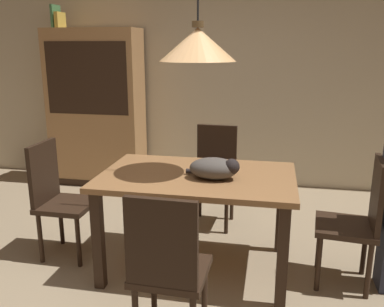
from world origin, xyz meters
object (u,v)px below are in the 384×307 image
(cat_sleeping, at_px, (215,168))
(pendant_lamp, at_px, (198,44))
(chair_left_side, at_px, (57,195))
(book_green_slim, at_px, (56,17))
(hutch_bookcase, at_px, (97,111))
(chair_right_side, at_px, (358,217))
(chair_near_front, at_px, (167,265))
(book_yellow_short, at_px, (60,20))
(chair_far_back, at_px, (215,171))
(dining_table, at_px, (197,187))

(cat_sleeping, height_order, pendant_lamp, pendant_lamp)
(chair_left_side, distance_m, cat_sleeping, 1.31)
(pendant_lamp, xyz_separation_m, book_green_slim, (-2.01, 1.80, 0.32))
(cat_sleeping, relative_size, pendant_lamp, 0.30)
(cat_sleeping, xyz_separation_m, hutch_bookcase, (-1.71, 1.88, 0.06))
(chair_right_side, height_order, hutch_bookcase, hutch_bookcase)
(chair_right_side, height_order, chair_near_front, same)
(cat_sleeping, xyz_separation_m, pendant_lamp, (-0.14, 0.08, 0.84))
(pendant_lamp, relative_size, book_yellow_short, 6.50)
(cat_sleeping, bearing_deg, chair_near_front, -100.12)
(chair_left_side, bearing_deg, hutch_bookcase, 103.76)
(chair_near_front, height_order, cat_sleeping, chair_near_front)
(chair_far_back, bearing_deg, book_yellow_short, 154.69)
(cat_sleeping, bearing_deg, chair_left_side, 176.44)
(hutch_bookcase, bearing_deg, chair_far_back, -30.44)
(dining_table, relative_size, pendant_lamp, 1.08)
(book_yellow_short, bearing_deg, chair_right_side, -30.46)
(chair_left_side, bearing_deg, chair_right_side, -0.23)
(chair_left_side, height_order, book_yellow_short, book_yellow_short)
(chair_left_side, bearing_deg, book_green_slim, 115.93)
(chair_left_side, relative_size, cat_sleeping, 2.38)
(dining_table, xyz_separation_m, chair_far_back, (0.00, 0.88, -0.14))
(pendant_lamp, height_order, book_green_slim, pendant_lamp)
(cat_sleeping, bearing_deg, pendant_lamp, 150.84)
(chair_near_front, bearing_deg, book_green_slim, 126.75)
(chair_left_side, xyz_separation_m, book_yellow_short, (-0.83, 1.80, 1.43))
(pendant_lamp, bearing_deg, cat_sleeping, -29.16)
(chair_right_side, distance_m, pendant_lamp, 1.61)
(dining_table, distance_m, book_yellow_short, 2.96)
(dining_table, distance_m, chair_right_side, 1.14)
(chair_far_back, bearing_deg, pendant_lamp, -90.27)
(cat_sleeping, bearing_deg, book_green_slim, 138.74)
(cat_sleeping, bearing_deg, chair_right_side, 4.06)
(chair_left_side, xyz_separation_m, chair_near_front, (1.13, -0.88, 0.00))
(chair_right_side, height_order, book_green_slim, book_green_slim)
(chair_near_front, bearing_deg, chair_left_side, 142.03)
(chair_far_back, height_order, book_green_slim, book_green_slim)
(chair_right_side, relative_size, chair_far_back, 1.00)
(dining_table, relative_size, chair_near_front, 1.51)
(dining_table, bearing_deg, pendant_lamp, 0.00)
(cat_sleeping, bearing_deg, hutch_bookcase, 132.27)
(dining_table, bearing_deg, chair_left_side, 179.97)
(chair_left_side, bearing_deg, cat_sleeping, -3.56)
(pendant_lamp, height_order, hutch_bookcase, pendant_lamp)
(chair_left_side, xyz_separation_m, pendant_lamp, (1.13, -0.00, 1.15))
(chair_right_side, distance_m, chair_far_back, 1.43)
(chair_far_back, distance_m, hutch_bookcase, 1.86)
(chair_far_back, xyz_separation_m, pendant_lamp, (-0.00, -0.88, 1.15))
(pendant_lamp, bearing_deg, dining_table, 180.00)
(chair_near_front, xyz_separation_m, book_yellow_short, (-1.95, 2.68, 1.43))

